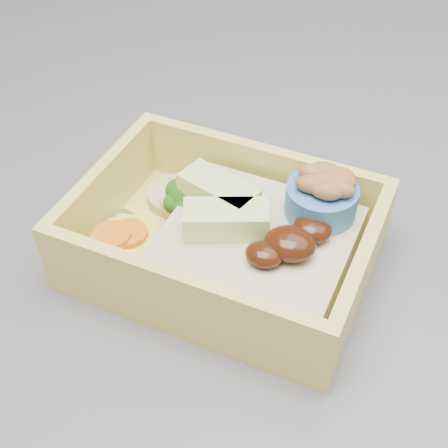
% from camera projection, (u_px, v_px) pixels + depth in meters
% --- Properties ---
extents(island, '(1.24, 0.84, 0.92)m').
position_uv_depth(island, '(157.00, 438.00, 0.83)').
color(island, brown).
rests_on(island, ground).
extents(bento_box, '(0.20, 0.16, 0.07)m').
position_uv_depth(bento_box, '(234.00, 238.00, 0.41)').
color(bento_box, '#DFCD5C').
rests_on(bento_box, island).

